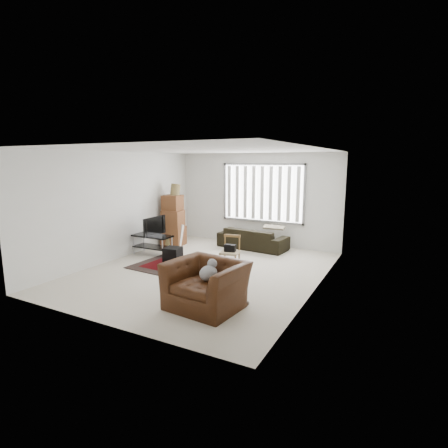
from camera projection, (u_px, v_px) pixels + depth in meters
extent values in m
plane|color=beige|center=(205.00, 271.00, 7.94)|extent=(6.00, 6.00, 0.00)
cube|color=white|center=(204.00, 150.00, 7.47)|extent=(5.00, 6.00, 0.02)
cube|color=white|center=(257.00, 199.00, 10.32)|extent=(5.00, 0.02, 2.70)
cube|color=white|center=(98.00, 238.00, 5.09)|extent=(5.00, 0.02, 2.70)
cube|color=white|center=(120.00, 206.00, 8.85)|extent=(0.02, 6.00, 2.70)
cube|color=white|center=(318.00, 221.00, 6.56)|extent=(0.02, 6.00, 2.70)
cube|color=white|center=(263.00, 193.00, 10.17)|extent=(2.40, 0.01, 1.60)
cube|color=gray|center=(263.00, 193.00, 10.15)|extent=(2.52, 0.06, 1.72)
cube|color=white|center=(262.00, 193.00, 10.12)|extent=(2.40, 0.02, 1.55)
cube|color=black|center=(182.00, 267.00, 8.19)|extent=(2.36, 1.65, 0.02)
cube|color=#470609|center=(182.00, 267.00, 8.19)|extent=(1.86, 1.15, 0.00)
cube|color=black|center=(152.00, 236.00, 9.24)|extent=(1.07, 0.48, 0.04)
cube|color=black|center=(153.00, 247.00, 9.29)|extent=(1.03, 0.45, 0.03)
cylinder|color=#B2B2B7|center=(134.00, 244.00, 9.33)|extent=(0.03, 0.03, 0.53)
cylinder|color=#B2B2B7|center=(163.00, 249.00, 8.88)|extent=(0.03, 0.03, 0.53)
cylinder|color=#B2B2B7|center=(144.00, 241.00, 9.68)|extent=(0.03, 0.03, 0.53)
cylinder|color=#B2B2B7|center=(172.00, 245.00, 9.24)|extent=(0.03, 0.03, 0.53)
imported|color=black|center=(152.00, 226.00, 9.19)|extent=(0.11, 0.87, 0.50)
cube|color=black|center=(173.00, 255.00, 8.49)|extent=(0.43, 0.43, 0.38)
cube|color=brown|center=(174.00, 236.00, 10.37)|extent=(0.67, 0.62, 0.55)
cube|color=brown|center=(173.00, 219.00, 10.24)|extent=(0.61, 0.56, 0.49)
cube|color=brown|center=(173.00, 203.00, 10.22)|extent=(0.55, 0.55, 0.44)
cube|color=silver|center=(176.00, 235.00, 10.30)|extent=(0.54, 0.30, 0.64)
cylinder|color=olive|center=(173.00, 215.00, 10.23)|extent=(0.39, 0.63, 1.82)
imported|color=black|center=(253.00, 235.00, 9.95)|extent=(2.06, 1.06, 0.76)
cube|color=tan|center=(230.00, 252.00, 8.04)|extent=(0.49, 0.49, 0.05)
cylinder|color=brown|center=(221.00, 262.00, 7.96)|extent=(0.04, 0.04, 0.39)
cylinder|color=brown|center=(235.00, 263.00, 7.86)|extent=(0.04, 0.04, 0.39)
cylinder|color=brown|center=(225.00, 258.00, 8.29)|extent=(0.04, 0.04, 0.39)
cylinder|color=brown|center=(239.00, 259.00, 8.19)|extent=(0.04, 0.04, 0.39)
cube|color=brown|center=(232.00, 236.00, 8.15)|extent=(0.39, 0.12, 0.06)
cube|color=brown|center=(225.00, 242.00, 8.23)|extent=(0.04, 0.04, 0.39)
cube|color=brown|center=(239.00, 243.00, 8.13)|extent=(0.04, 0.04, 0.39)
cube|color=black|center=(230.00, 248.00, 8.02)|extent=(0.28, 0.19, 0.17)
imported|color=#3D1D0C|center=(206.00, 282.00, 5.89)|extent=(1.33, 1.19, 0.91)
ellipsoid|color=#59595B|center=(206.00, 274.00, 5.86)|extent=(0.28, 0.35, 0.23)
sphere|color=#59595B|center=(212.00, 264.00, 5.98)|extent=(0.17, 0.17, 0.17)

